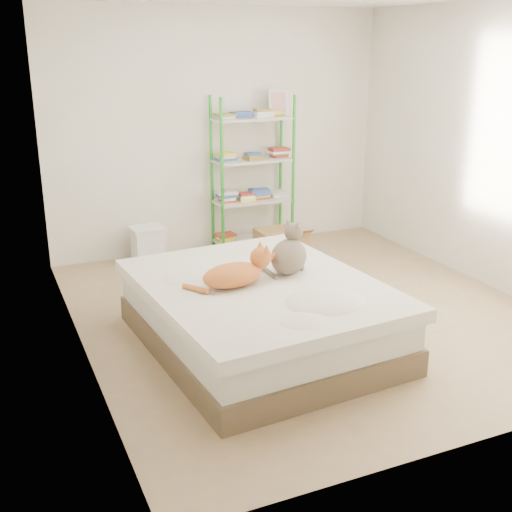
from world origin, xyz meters
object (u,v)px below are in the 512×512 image
bed (260,314)px  cardboard_box (281,245)px  grey_cat (289,249)px  white_bin (148,244)px  orange_cat (233,272)px  shelf_unit (253,172)px

bed → cardboard_box: bed is taller
grey_cat → cardboard_box: size_ratio=0.80×
white_bin → bed: bearing=-83.0°
orange_cat → white_bin: orange_cat is taller
cardboard_box → bed: bearing=-121.6°
white_bin → cardboard_box: bearing=-22.3°
orange_cat → cardboard_box: (1.25, 1.74, -0.45)m
grey_cat → white_bin: grey_cat is taller
bed → grey_cat: bearing=12.0°
orange_cat → white_bin: size_ratio=1.44×
shelf_unit → cardboard_box: size_ratio=3.49×
orange_cat → shelf_unit: (1.17, 2.31, 0.24)m
orange_cat → grey_cat: (0.50, 0.08, 0.09)m
bed → orange_cat: orange_cat is taller
cardboard_box → white_bin: 1.41m
bed → white_bin: bed is taller
white_bin → grey_cat: bearing=-75.7°
shelf_unit → grey_cat: bearing=-106.7°
grey_cat → cardboard_box: (0.75, 1.66, -0.54)m
shelf_unit → white_bin: shelf_unit is taller
orange_cat → grey_cat: size_ratio=1.39×
cardboard_box → grey_cat: bearing=-115.3°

